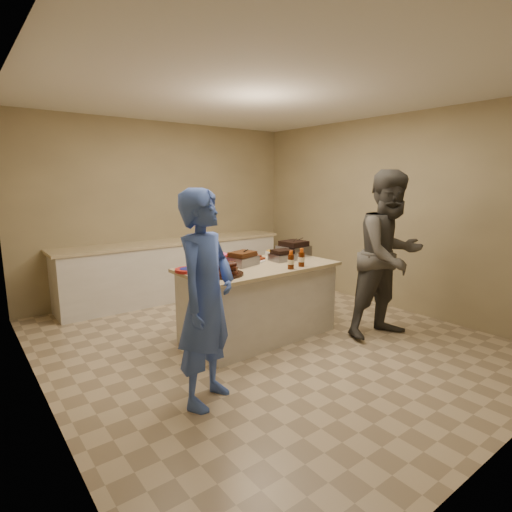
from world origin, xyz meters
TOP-DOWN VIEW (x-y plane):
  - room at (0.00, 0.00)m, footprint 4.50×5.00m
  - back_counter at (0.00, 2.20)m, footprint 3.60×0.64m
  - island at (0.03, 0.11)m, footprint 1.82×0.99m
  - rib_platter at (-0.56, -0.05)m, footprint 0.51×0.51m
  - pulled_pork_tray at (-0.12, 0.23)m, footprint 0.39×0.33m
  - brisket_tray at (0.43, 0.16)m, footprint 0.29×0.25m
  - roasting_pan at (0.75, 0.30)m, footprint 0.35×0.35m
  - coleslaw_bowl at (-0.42, 0.41)m, footprint 0.35×0.35m
  - sausage_plate at (0.11, 0.35)m, footprint 0.42×0.42m
  - mac_cheese_dish at (0.61, 0.46)m, footprint 0.29×0.22m
  - bbq_bottle_a at (0.19, -0.26)m, footprint 0.07×0.07m
  - bbq_bottle_b at (0.37, -0.23)m, footprint 0.07×0.07m
  - mustard_bottle at (-0.18, 0.21)m, footprint 0.05×0.05m
  - sauce_bowl at (-0.03, 0.26)m, footprint 0.14×0.05m
  - plate_stack_large at (-0.78, 0.31)m, footprint 0.28×0.28m
  - plate_stack_small at (-0.77, -0.01)m, footprint 0.17×0.17m
  - plastic_cup at (-0.64, 0.35)m, footprint 0.11×0.10m
  - basket_stack at (-0.13, 0.49)m, footprint 0.20×0.16m
  - guest_blue at (-1.17, -0.75)m, footprint 1.42×1.84m
  - guest_gray at (1.23, -0.79)m, footprint 1.27×2.06m

SIDE VIEW (x-z plane):
  - room at x=0.00m, z-range -1.35..1.35m
  - island at x=0.03m, z-range -0.43..0.43m
  - guest_blue at x=-1.17m, z-range -0.21..0.21m
  - guest_gray at x=1.23m, z-range -0.36..0.36m
  - back_counter at x=0.00m, z-range 0.00..0.90m
  - rib_platter at x=-0.56m, z-range 0.77..0.94m
  - pulled_pork_tray at x=-0.12m, z-range 0.80..0.90m
  - brisket_tray at x=0.43m, z-range 0.81..0.89m
  - roasting_pan at x=0.75m, z-range 0.78..0.92m
  - coleslaw_bowl at x=-0.42m, z-range 0.73..0.97m
  - sausage_plate at x=0.11m, z-range 0.82..0.88m
  - mac_cheese_dish at x=0.61m, z-range 0.81..0.89m
  - bbq_bottle_a at x=0.19m, z-range 0.75..0.95m
  - bbq_bottle_b at x=0.37m, z-range 0.75..0.95m
  - mustard_bottle at x=-0.18m, z-range 0.78..0.92m
  - sauce_bowl at x=-0.03m, z-range 0.78..0.92m
  - plate_stack_large at x=-0.78m, z-range 0.83..0.87m
  - plate_stack_small at x=-0.77m, z-range 0.84..0.86m
  - plastic_cup at x=-0.64m, z-range 0.80..0.90m
  - basket_stack at x=-0.13m, z-range 0.81..0.89m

